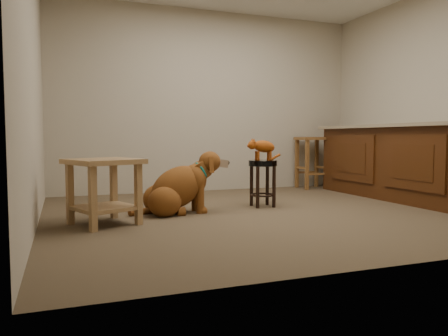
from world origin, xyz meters
name	(u,v)px	position (x,y,z in m)	size (l,w,h in m)	color
floor	(270,212)	(0.00, 0.00, 0.00)	(4.50, 4.00, 0.01)	brown
room_shell	(272,49)	(0.00, 0.00, 1.68)	(4.54, 4.04, 2.62)	#B1A68E
cabinet_run	(399,164)	(1.94, 0.30, 0.44)	(0.70, 2.56, 0.94)	#4D270D
padded_stool	(263,174)	(0.07, 0.35, 0.37)	(0.32, 0.32, 0.52)	black
wood_stool	(312,162)	(1.54, 1.70, 0.41)	(0.45, 0.45, 0.78)	brown
side_table	(104,181)	(-1.69, -0.08, 0.39)	(0.74, 0.74, 0.59)	olive
golden_retriever	(178,189)	(-0.93, 0.25, 0.25)	(1.07, 0.53, 0.68)	brown
tabby_kitten	(262,147)	(0.06, 0.35, 0.67)	(0.44, 0.15, 0.27)	#923F0E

